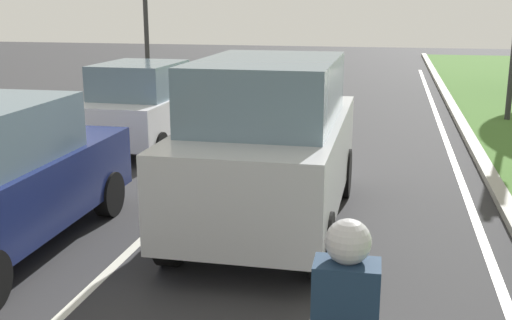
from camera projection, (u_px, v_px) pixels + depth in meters
ground_plane at (275, 145)px, 13.35m from camera, size 60.00×60.00×0.00m
lane_line_center at (243, 144)px, 13.49m from camera, size 0.12×32.00×0.01m
lane_line_right_edge at (451, 154)px, 12.62m from camera, size 0.12×32.00×0.01m
curb_right at (477, 152)px, 12.51m from camera, size 0.24×48.00×0.12m
car_suv_ahead at (270, 143)px, 8.28m from camera, size 1.97×4.50×2.28m
car_hatchback_far at (144, 106)px, 12.96m from camera, size 1.79×3.73×1.78m
rider_person at (346, 305)px, 3.82m from camera, size 0.51×0.41×1.16m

